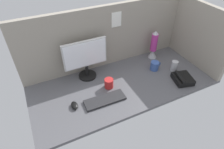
{
  "coord_description": "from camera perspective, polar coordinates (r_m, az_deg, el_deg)",
  "views": [
    {
      "loc": [
        -72.56,
        -125.01,
        126.85
      ],
      "look_at": [
        -11.39,
        0.0,
        14.0
      ],
      "focal_mm": 30.95,
      "sensor_mm": 36.0,
      "label": 1
    }
  ],
  "objects": [
    {
      "name": "mug_steel",
      "position": [
        2.14,
        17.92,
        2.4
      ],
      "size": [
        6.57,
        6.57,
        11.61
      ],
      "color": "#B2B2B7",
      "rests_on": "ground_plane"
    },
    {
      "name": "keyboard",
      "position": [
        1.74,
        -2.09,
        -7.49
      ],
      "size": [
        37.28,
        13.82,
        2.0
      ],
      "primitive_type": "cube",
      "rotation": [
        0.0,
        0.0,
        -0.02
      ],
      "color": "#262628",
      "rests_on": "ground_plane"
    },
    {
      "name": "cubicle_wall_side",
      "position": [
        2.24,
        24.1,
        10.66
      ],
      "size": [
        5.0,
        80.0,
        65.02
      ],
      "primitive_type": "cube",
      "color": "gray",
      "rests_on": "ground_plane"
    },
    {
      "name": "mug_red_plastic",
      "position": [
        1.84,
        -0.89,
        -2.65
      ],
      "size": [
        8.57,
        8.57,
        9.36
      ],
      "color": "red",
      "rests_on": "ground_plane"
    },
    {
      "name": "cubicle_wall_back",
      "position": [
        2.01,
        -1.52,
        11.1
      ],
      "size": [
        180.0,
        5.5,
        65.02
      ],
      "color": "gray",
      "rests_on": "ground_plane"
    },
    {
      "name": "mug_ceramic_blue",
      "position": [
        2.11,
        12.49,
        2.55
      ],
      "size": [
        12.23,
        8.83,
        9.52
      ],
      "color": "#38569E",
      "rests_on": "ground_plane"
    },
    {
      "name": "lava_lamp",
      "position": [
        2.26,
        12.16,
        8.06
      ],
      "size": [
        10.14,
        10.14,
        33.19
      ],
      "color": "#A5A5AD",
      "rests_on": "ground_plane"
    },
    {
      "name": "mouse",
      "position": [
        1.71,
        -11.03,
        -8.96
      ],
      "size": [
        5.79,
        9.71,
        3.4
      ],
      "primitive_type": "ellipsoid",
      "rotation": [
        0.0,
        0.0,
        -0.02
      ],
      "color": "black",
      "rests_on": "ground_plane"
    },
    {
      "name": "ground_plane",
      "position": [
        1.93,
        3.28,
        -2.65
      ],
      "size": [
        180.0,
        80.0,
        3.0
      ],
      "primitive_type": "cube",
      "color": "#515156"
    },
    {
      "name": "monitor",
      "position": [
        1.88,
        -7.83,
        4.93
      ],
      "size": [
        43.34,
        18.0,
        40.4
      ],
      "color": "black",
      "rests_on": "ground_plane"
    },
    {
      "name": "desk_phone",
      "position": [
        2.04,
        20.09,
        -1.17
      ],
      "size": [
        21.03,
        22.5,
        8.8
      ],
      "color": "black",
      "rests_on": "ground_plane"
    }
  ]
}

